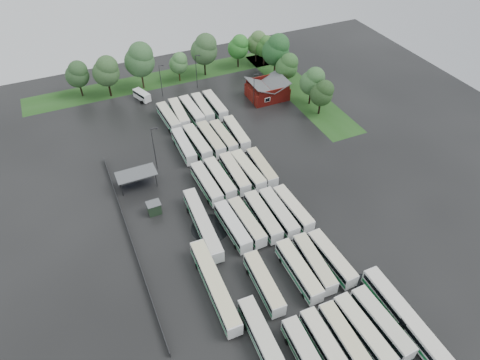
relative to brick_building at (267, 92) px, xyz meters
name	(u,v)px	position (x,y,z in m)	size (l,w,h in m)	color
ground	(256,231)	(-24.00, -42.77, -1.87)	(160.00, 160.00, 0.00)	black
brick_building	(267,92)	(0.00, 0.00, 0.00)	(10.07, 8.60, 5.39)	maroon
wash_shed	(136,174)	(-41.20, -20.74, 1.12)	(8.20, 4.20, 3.58)	#2D2D30
utility_hut	(154,208)	(-40.20, -30.17, -0.55)	(2.70, 2.20, 2.62)	black
grass_strip_north	(166,78)	(-22.00, 22.03, -1.86)	(80.00, 10.00, 0.01)	#1D4515
grass_strip_east	(299,90)	(10.00, 0.03, -1.86)	(10.00, 50.00, 0.01)	#1D4515
west_fence	(130,236)	(-46.20, -34.77, -1.27)	(0.10, 50.00, 1.20)	#2D2D30
bus_r0c0	(307,357)	(-28.56, -68.64, -0.06)	(2.93, 11.86, 3.28)	silver
bus_r0c1	(326,347)	(-25.23, -68.43, -0.07)	(2.72, 11.78, 3.27)	silver
bus_r0c2	(345,340)	(-22.07, -68.64, -0.07)	(2.76, 11.77, 3.26)	silver
bus_r0c3	(363,331)	(-18.91, -68.64, -0.01)	(2.92, 12.18, 3.37)	silver
bus_r0c4	(381,323)	(-15.56, -68.65, -0.02)	(3.02, 12.16, 3.36)	silver
bus_r1c0	(264,283)	(-28.57, -54.89, -0.06)	(2.96, 11.86, 3.28)	silver
bus_r1c2	(299,270)	(-22.14, -55.11, 0.00)	(2.66, 12.18, 3.38)	silver
bus_r1c3	(314,263)	(-18.92, -54.85, -0.07)	(3.09, 11.85, 3.27)	silver
bus_r1c4	(331,258)	(-15.59, -55.13, -0.08)	(2.87, 11.74, 3.25)	silver
bus_r2c0	(233,226)	(-28.24, -41.31, -0.07)	(2.86, 11.79, 3.26)	silver
bus_r2c1	(247,222)	(-25.37, -41.39, -0.09)	(2.93, 11.71, 3.23)	silver
bus_r2c2	(263,216)	(-22.04, -41.43, -0.01)	(2.71, 12.15, 3.37)	silver
bus_r2c3	(278,213)	(-18.86, -41.79, -0.01)	(2.61, 12.14, 3.38)	silver
bus_r2c4	(293,209)	(-15.75, -41.90, -0.08)	(2.91, 11.72, 3.24)	silver
bus_r3c0	(207,184)	(-28.47, -28.27, -0.03)	(2.90, 12.05, 3.34)	silver
bus_r3c1	(220,178)	(-25.35, -27.88, -0.05)	(2.83, 11.90, 3.29)	silver
bus_r3c2	(235,173)	(-21.86, -27.68, -0.05)	(2.75, 11.93, 3.31)	silver
bus_r3c3	(248,171)	(-18.93, -28.07, -0.01)	(3.12, 12.21, 3.37)	silver
bus_r3c4	(262,168)	(-15.72, -28.22, -0.10)	(2.75, 11.57, 3.20)	silver
bus_r4c0	(184,146)	(-28.56, -14.02, -0.08)	(2.60, 11.68, 3.24)	silver
bus_r4c1	(197,142)	(-25.35, -14.07, -0.01)	(3.02, 12.23, 3.38)	silver
bus_r4c2	(211,139)	(-22.02, -14.21, -0.02)	(2.87, 12.15, 3.36)	silver
bus_r4c3	(223,137)	(-18.95, -14.43, -0.11)	(2.72, 11.52, 3.19)	silver
bus_r4c4	(236,133)	(-15.56, -14.38, -0.05)	(2.97, 11.94, 3.30)	silver
bus_r5c0	(169,117)	(-28.28, -1.10, -0.10)	(2.97, 11.64, 3.21)	silver
bus_r5c1	(179,114)	(-25.35, -0.68, -0.06)	(2.99, 11.92, 3.29)	silver
bus_r5c2	(192,111)	(-21.95, -0.76, -0.03)	(3.00, 12.09, 3.34)	silver
bus_r5c3	(203,108)	(-18.92, -0.42, -0.09)	(2.69, 11.67, 3.24)	silver
bus_r5c4	(215,105)	(-15.55, -0.52, -0.05)	(2.64, 11.89, 3.30)	silver
artic_bus_west_a	(270,354)	(-33.21, -66.08, 0.00)	(3.17, 18.25, 3.37)	silver
artic_bus_west_b	(203,224)	(-33.13, -38.43, -0.06)	(3.27, 17.60, 3.25)	silver
artic_bus_west_c	(215,285)	(-36.11, -52.06, -0.01)	(2.99, 18.09, 3.35)	silver
artic_bus_east	(405,318)	(-11.79, -69.42, -0.01)	(2.66, 18.03, 3.34)	silver
minibus	(142,95)	(-31.48, 13.05, -0.52)	(3.86, 5.90, 2.42)	white
tree_north_0	(77,74)	(-45.92, 21.76, 4.75)	(6.21, 6.21, 10.29)	black
tree_north_1	(106,71)	(-38.71, 18.41, 5.70)	(7.10, 7.10, 11.76)	black
tree_north_2	(140,59)	(-29.35, 18.94, 6.87)	(8.20, 8.20, 13.58)	#372A1B
tree_north_3	(179,63)	(-18.67, 18.89, 3.75)	(5.27, 5.27, 8.73)	#392714
tree_north_4	(205,49)	(-10.67, 19.04, 6.31)	(7.67, 7.67, 12.70)	black
tree_north_5	(239,47)	(0.28, 19.70, 4.71)	(6.17, 6.17, 10.22)	black
tree_north_6	(257,42)	(6.77, 20.66, 4.51)	(5.98, 5.98, 9.91)	black
tree_east_0	(322,93)	(8.82, -12.85, 4.27)	(5.76, 5.76, 9.54)	black
tree_east_1	(313,81)	(9.17, -7.57, 4.90)	(6.35, 6.35, 10.52)	black
tree_east_2	(287,66)	(7.47, 2.94, 4.69)	(6.15, 6.15, 10.19)	black
tree_east_3	(276,49)	(7.69, 9.96, 6.46)	(7.81, 7.81, 12.94)	#3C2C1D
tree_east_4	(265,46)	(8.22, 18.01, 4.07)	(5.59, 5.58, 9.24)	black
lamp_post_ne	(254,88)	(-4.96, -2.04, 3.38)	(1.39, 0.27, 9.03)	#2D2D30
lamp_post_nw	(154,146)	(-35.85, -17.18, 4.32)	(1.64, 0.32, 10.65)	#2D2D30
lamp_post_back_w	(161,79)	(-25.82, 12.41, 3.49)	(1.42, 0.28, 9.23)	#2D2D30
lamp_post_back_e	(197,69)	(-15.41, 13.11, 3.73)	(1.48, 0.29, 9.64)	#2D2D30
puddle_0	(308,332)	(-25.79, -64.62, -1.86)	(5.75, 5.75, 0.01)	black
puddle_1	(351,308)	(-17.29, -63.86, -1.86)	(4.06, 4.06, 0.01)	black
puddle_2	(210,228)	(-31.72, -38.52, -1.86)	(7.39, 7.39, 0.01)	black
puddle_3	(288,225)	(-17.78, -43.99, -1.86)	(3.19, 3.19, 0.01)	black
puddle_4	(362,282)	(-12.69, -60.42, -1.86)	(3.38, 3.38, 0.01)	black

